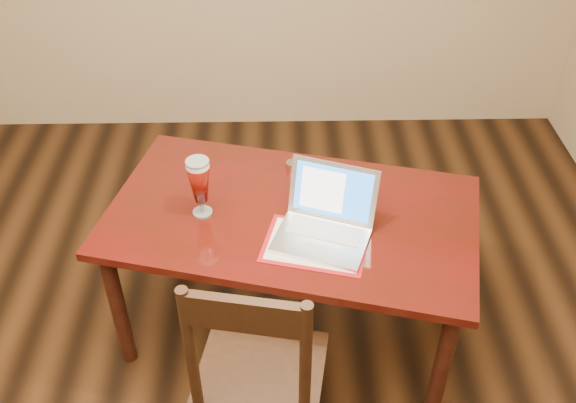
{
  "coord_description": "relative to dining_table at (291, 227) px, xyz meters",
  "views": [
    {
      "loc": [
        0.29,
        -1.43,
        2.46
      ],
      "look_at": [
        0.33,
        0.56,
        0.84
      ],
      "focal_mm": 40.0,
      "sensor_mm": 36.0,
      "label": 1
    }
  ],
  "objects": [
    {
      "name": "room_shell",
      "position": [
        -0.34,
        -0.62,
        1.12
      ],
      "size": [
        4.51,
        5.01,
        2.71
      ],
      "color": "tan",
      "rests_on": "ground"
    },
    {
      "name": "dining_table",
      "position": [
        0.0,
        0.0,
        0.0
      ],
      "size": [
        1.7,
        1.22,
        0.99
      ],
      "rotation": [
        0.0,
        0.0,
        -0.25
      ],
      "color": "#4C0A0A",
      "rests_on": "ground"
    },
    {
      "name": "dining_chair",
      "position": [
        -0.13,
        -0.66,
        -0.14
      ],
      "size": [
        0.53,
        0.51,
        1.08
      ],
      "rotation": [
        0.0,
        0.0,
        -0.18
      ],
      "color": "black",
      "rests_on": "ground"
    }
  ]
}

